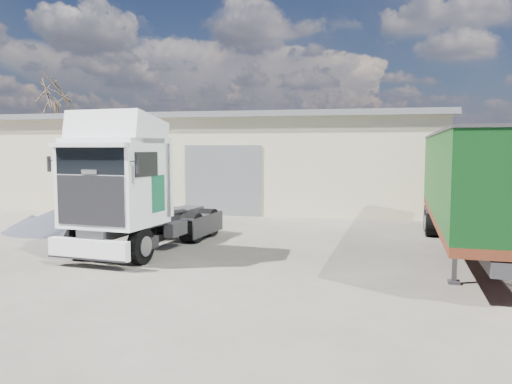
% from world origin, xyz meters
% --- Properties ---
extents(ground, '(120.00, 120.00, 0.00)m').
position_xyz_m(ground, '(0.00, 0.00, 0.00)').
color(ground, black).
rests_on(ground, ground).
extents(warehouse, '(30.60, 12.60, 5.42)m').
position_xyz_m(warehouse, '(-6.00, 16.00, 2.66)').
color(warehouse, beige).
rests_on(warehouse, ground).
extents(bare_tree, '(4.00, 4.00, 9.60)m').
position_xyz_m(bare_tree, '(-18.00, 20.00, 7.92)').
color(bare_tree, '#382B21').
rests_on(bare_tree, ground).
extents(tractor_unit, '(3.37, 7.10, 4.57)m').
position_xyz_m(tractor_unit, '(-2.39, 0.42, 1.92)').
color(tractor_unit, black).
rests_on(tractor_unit, ground).
extents(box_trailer, '(3.36, 12.00, 3.94)m').
position_xyz_m(box_trailer, '(8.43, 2.49, 2.40)').
color(box_trailer, '#2D2D30').
rests_on(box_trailer, ground).
extents(panel_van, '(3.72, 5.73, 2.17)m').
position_xyz_m(panel_van, '(-6.91, 7.81, 1.12)').
color(panel_van, black).
rests_on(panel_van, ground).
extents(orange_skip, '(3.69, 2.49, 2.19)m').
position_xyz_m(orange_skip, '(-8.00, 9.80, 0.96)').
color(orange_skip, '#2D2D30').
rests_on(orange_skip, ground).
extents(gravel_heap, '(5.05, 4.49, 0.90)m').
position_xyz_m(gravel_heap, '(-7.62, 3.87, 0.42)').
color(gravel_heap, '#20212B').
rests_on(gravel_heap, ground).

